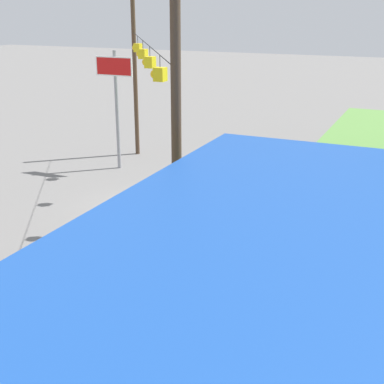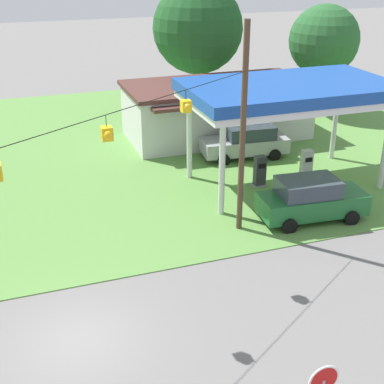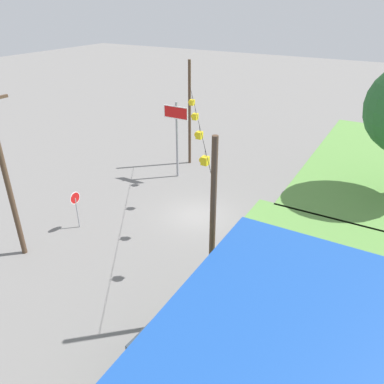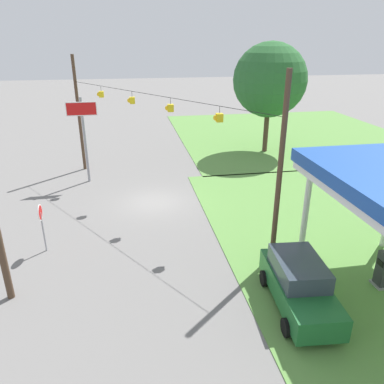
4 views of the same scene
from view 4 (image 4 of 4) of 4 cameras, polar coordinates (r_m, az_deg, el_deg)
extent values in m
plane|color=slate|center=(24.24, -5.74, -1.59)|extent=(160.00, 160.00, 0.00)
cube|color=#5B8E42|center=(43.03, 14.41, 8.59)|extent=(24.00, 24.00, 0.04)
cylinder|color=silver|center=(18.36, 16.89, -3.28)|extent=(0.28, 0.28, 4.33)
cube|color=gray|center=(18.32, 26.68, -12.53)|extent=(0.71, 0.56, 0.12)
cube|color=#333338|center=(17.89, 27.14, -10.36)|extent=(0.55, 0.40, 1.52)
cube|color=black|center=(17.62, 26.75, -9.64)|extent=(0.39, 0.03, 0.24)
cube|color=#1E602D|center=(15.54, 15.98, -14.13)|extent=(4.88, 2.23, 0.91)
cube|color=#333D47|center=(15.30, 15.94, -11.02)|extent=(2.74, 1.91, 0.73)
cylinder|color=black|center=(15.14, 21.32, -18.25)|extent=(0.70, 0.27, 0.68)
cylinder|color=black|center=(14.47, 14.18, -19.41)|extent=(0.70, 0.27, 0.68)
cylinder|color=black|center=(17.23, 17.11, -12.13)|extent=(0.70, 0.27, 0.68)
cylinder|color=black|center=(16.64, 10.92, -12.80)|extent=(0.70, 0.27, 0.68)
cylinder|color=#99999E|center=(19.76, -21.69, -5.67)|extent=(0.08, 0.08, 2.10)
cylinder|color=white|center=(19.32, -22.13, -2.91)|extent=(0.80, 0.03, 0.80)
cylinder|color=red|center=(19.32, -22.13, -2.91)|extent=(0.70, 0.03, 0.70)
cylinder|color=gray|center=(27.85, -15.98, 7.50)|extent=(0.18, 0.18, 6.10)
cube|color=white|center=(27.29, -16.51, 12.05)|extent=(0.06, 2.10, 0.96)
cube|color=red|center=(27.29, -16.51, 12.05)|extent=(0.07, 1.98, 0.84)
cylinder|color=#4C3828|center=(30.49, -16.84, 11.21)|extent=(0.24, 0.24, 8.74)
cylinder|color=#4C3828|center=(16.72, 13.22, 2.77)|extent=(0.24, 0.24, 8.74)
cylinder|color=black|center=(22.36, -6.43, 14.58)|extent=(15.34, 10.02, 0.02)
cylinder|color=black|center=(26.95, -13.71, 15.06)|extent=(0.02, 0.02, 0.35)
cube|color=yellow|center=(27.00, -13.64, 14.27)|extent=(0.32, 0.32, 0.40)
sphere|color=yellow|center=(27.01, -14.01, 14.24)|extent=(0.28, 0.28, 0.28)
cylinder|color=black|center=(23.86, -9.15, 14.51)|extent=(0.02, 0.02, 0.35)
cube|color=yellow|center=(23.92, -9.09, 13.62)|extent=(0.32, 0.32, 0.40)
sphere|color=yellow|center=(23.92, -9.51, 13.59)|extent=(0.28, 0.28, 0.28)
cylinder|color=black|center=(20.97, -3.31, 13.67)|extent=(0.02, 0.02, 0.35)
cube|color=yellow|center=(21.03, -3.28, 12.66)|extent=(0.32, 0.32, 0.40)
sphere|color=yellow|center=(21.01, -3.76, 12.64)|extent=(0.28, 0.28, 0.28)
cylinder|color=black|center=(18.34, 4.23, 12.38)|extent=(0.02, 0.02, 0.35)
cube|color=yellow|center=(18.41, 4.20, 11.23)|extent=(0.32, 0.32, 0.40)
sphere|color=yellow|center=(18.37, 3.67, 11.22)|extent=(0.28, 0.28, 0.28)
cylinder|color=#4C3828|center=(35.30, 11.20, 9.11)|extent=(0.44, 0.44, 3.87)
sphere|color=#28602D|center=(34.57, 11.77, 16.37)|extent=(6.39, 6.39, 6.39)
camera|label=1|loc=(12.38, 62.83, 2.22)|focal=50.00mm
camera|label=2|loc=(26.13, -40.73, 20.38)|focal=50.00mm
camera|label=3|loc=(12.74, 71.95, 22.68)|focal=35.00mm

